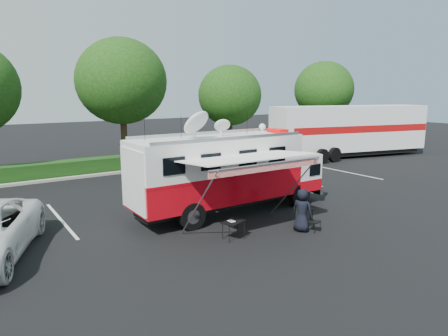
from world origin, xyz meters
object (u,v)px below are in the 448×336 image
Objects in this scene: command_truck at (229,171)px; trash_bin at (301,214)px; folding_table at (233,222)px; semi_trailer at (350,130)px.

command_truck reaches higher than trash_bin.
folding_table is 21.43m from semi_trailer.
command_truck is 18.57m from semi_trailer.
semi_trailer is at bearing 28.32° from folding_table.
command_truck reaches higher than folding_table.
semi_trailer is (15.41, 10.12, 1.82)m from trash_bin.
trash_bin is (1.65, -2.79, -1.49)m from command_truck.
command_truck is 3.54m from folding_table.
semi_trailer reaches higher than folding_table.
semi_trailer is at bearing 33.28° from trash_bin.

